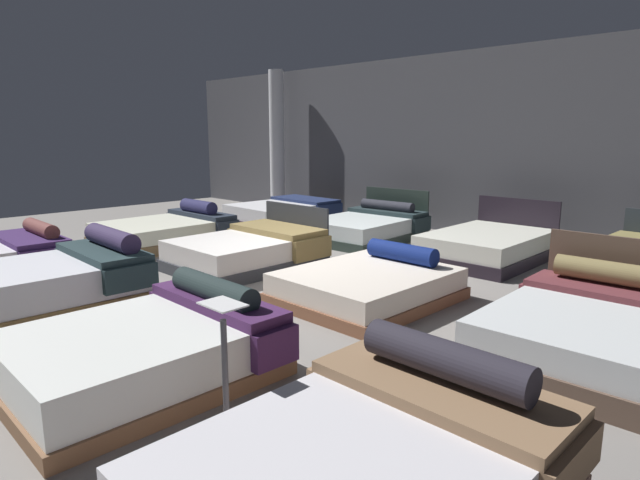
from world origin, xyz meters
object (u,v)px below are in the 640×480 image
Objects in this scene: bed_5 at (250,250)px; bed_9 at (367,227)px; support_pillar at (277,142)px; bed_8 at (284,214)px; bed_3 at (371,473)px; bed_1 at (46,286)px; bed_2 at (147,349)px; bed_10 at (488,246)px; bed_4 at (166,231)px; bed_6 at (369,285)px; bed_7 at (590,330)px; price_sign at (226,389)px.

bed_5 is 0.94× the size of bed_9.
support_pillar is (-4.17, 4.21, 1.50)m from bed_5.
bed_8 is at bearing 130.14° from bed_5.
bed_3 is 9.03m from bed_8.
bed_1 reaches higher than bed_2.
bed_1 is at bearing -179.82° from bed_3.
bed_10 reaches higher than bed_9.
support_pillar is (-8.82, 7.11, 1.49)m from bed_3.
bed_3 is 6.17m from bed_10.
bed_6 is (4.71, -0.05, -0.04)m from bed_4.
bed_6 is 3.77m from bed_9.
bed_9 is 2.43m from bed_10.
bed_5 is at bearing 178.95° from bed_7.
bed_9 is 2.42× the size of price_sign.
bed_2 is at bearing -70.06° from bed_9.
price_sign is at bearing -43.03° from support_pillar.
bed_6 is 0.89× the size of bed_9.
bed_5 is 0.60× the size of support_pillar.
bed_7 is at bearing -33.04° from bed_9.
bed_9 is 1.04× the size of bed_10.
bed_6 is at bearing -178.93° from bed_7.
bed_8 is (-7.12, 2.75, -0.00)m from bed_7.
bed_2 is 2.83m from bed_6.
bed_2 is 3.80m from bed_7.
bed_3 reaches higher than bed_6.
bed_3 is (2.30, 0.00, 0.01)m from bed_2.
support_pillar is (-1.80, 4.23, 1.52)m from bed_4.
bed_5 is at bearing -45.23° from support_pillar.
support_pillar is at bearing 167.53° from bed_10.
bed_7 is (7.13, 0.06, 0.02)m from bed_4.
price_sign is (5.89, -5.77, 0.10)m from bed_8.
bed_3 is 0.60× the size of support_pillar.
bed_3 is 7.43m from bed_9.
bed_5 is at bearing -130.26° from bed_10.
bed_1 is 1.00× the size of bed_4.
bed_6 reaches higher than bed_8.
bed_9 is (-2.41, 2.91, 0.04)m from bed_6.
bed_1 reaches higher than bed_5.
bed_7 reaches higher than bed_6.
bed_4 is at bearing -149.48° from bed_10.
bed_9 is at bearing 91.33° from bed_5.
bed_8 is (-2.40, 5.66, -0.05)m from bed_1.
price_sign is (1.17, -5.81, 0.12)m from bed_10.
support_pillar is at bearing 112.61° from bed_4.
price_sign is (3.59, -5.81, 0.11)m from bed_9.
bed_8 is (0.01, 2.81, 0.01)m from bed_4.
support_pillar reaches higher than bed_9.
bed_4 is 4.71m from bed_6.
bed_7 is 0.95× the size of bed_9.
bed_10 is (2.35, 2.83, -0.02)m from bed_5.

